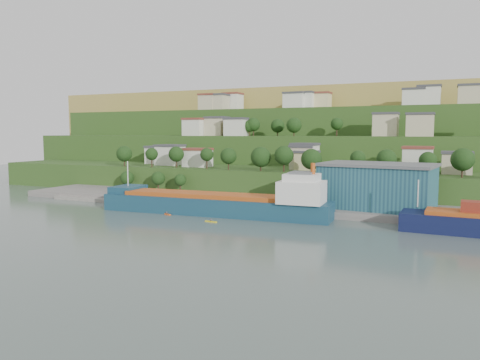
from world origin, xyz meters
The scene contains 10 objects.
ground centered at (0.00, 0.00, 0.00)m, with size 500.00×500.00×0.00m, color #4C5C55.
quay centered at (20.00, 28.00, 0.00)m, with size 220.00×26.00×4.00m, color slate.
pebble_beach centered at (-55.00, 22.00, 0.00)m, with size 40.00×18.00×2.40m, color slate.
hillside centered at (-0.02, 168.66, 0.10)m, with size 360.00×211.34×96.00m.
cargo_ship_near centered at (-7.25, 9.00, 2.80)m, with size 68.62×14.44×17.51m.
warehouse centered at (33.62, 27.18, 8.43)m, with size 33.09×22.65×12.80m.
caravan centered at (-52.16, 24.01, 2.63)m, with size 6.14×2.56×2.87m, color silver.
dinghy centered at (-43.09, 20.06, 1.60)m, with size 4.04×1.52×0.81m, color silver.
kayak_orange centered at (-21.56, 2.87, 0.26)m, with size 3.43×1.99×0.87m.
kayak_yellow centered at (-4.62, -1.98, 0.26)m, with size 3.61×1.14×0.89m.
Camera 1 is at (51.88, -109.59, 23.38)m, focal length 35.00 mm.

